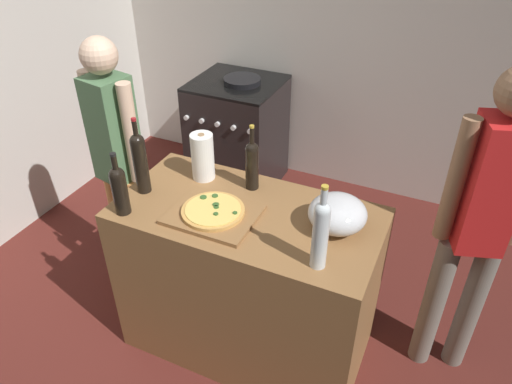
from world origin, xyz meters
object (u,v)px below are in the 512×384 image
object	(u,v)px
wine_bottle_amber	(321,232)
person_in_red	(480,221)
paper_towel_roll	(203,157)
wine_bottle_clear	(252,163)
wine_bottle_dark	(140,161)
stove	(238,134)
mixing_bowl	(337,214)
person_in_stripes	(118,158)
wine_bottle_green	(119,188)
pizza	(213,211)

from	to	relation	value
wine_bottle_amber	person_in_red	size ratio (longest dim) A/B	0.23
paper_towel_roll	wine_bottle_clear	world-z (taller)	wine_bottle_clear
paper_towel_roll	wine_bottle_dark	xyz separation A→B (m)	(-0.21, -0.23, 0.05)
wine_bottle_amber	person_in_red	world-z (taller)	person_in_red
wine_bottle_clear	person_in_red	size ratio (longest dim) A/B	0.21
wine_bottle_clear	wine_bottle_dark	bearing A→B (deg)	-152.35
stove	mixing_bowl	bearing A→B (deg)	-49.59
person_in_stripes	person_in_red	xyz separation A→B (m)	(1.86, 0.15, 0.06)
paper_towel_roll	wine_bottle_amber	distance (m)	0.84
wine_bottle_green	stove	xyz separation A→B (m)	(-0.27, 1.71, -0.60)
mixing_bowl	stove	size ratio (longest dim) A/B	0.28
pizza	wine_bottle_amber	distance (m)	0.57
paper_towel_roll	wine_bottle_clear	bearing A→B (deg)	4.25
mixing_bowl	stove	xyz separation A→B (m)	(-1.20, 1.41, -0.54)
pizza	wine_bottle_green	size ratio (longest dim) A/B	0.93
wine_bottle_green	person_in_red	size ratio (longest dim) A/B	0.19
stove	wine_bottle_amber	bearing A→B (deg)	-54.24
paper_towel_roll	wine_bottle_green	xyz separation A→B (m)	(-0.19, -0.42, 0.01)
paper_towel_roll	wine_bottle_clear	xyz separation A→B (m)	(0.27, 0.02, 0.02)
mixing_bowl	wine_bottle_green	xyz separation A→B (m)	(-0.93, -0.30, 0.05)
person_in_stripes	stove	bearing A→B (deg)	86.26
wine_bottle_clear	person_in_stripes	bearing A→B (deg)	-178.08
pizza	paper_towel_roll	bearing A→B (deg)	126.99
wine_bottle_clear	person_in_stripes	size ratio (longest dim) A/B	0.22
pizza	wine_bottle_green	bearing A→B (deg)	-159.62
wine_bottle_green	stove	world-z (taller)	wine_bottle_green
wine_bottle_dark	wine_bottle_green	xyz separation A→B (m)	(0.02, -0.19, -0.04)
paper_towel_roll	person_in_red	xyz separation A→B (m)	(1.32, 0.14, -0.08)
paper_towel_roll	person_in_red	distance (m)	1.33
stove	person_in_stripes	distance (m)	1.38
wine_bottle_dark	stove	distance (m)	1.67
stove	person_in_stripes	bearing A→B (deg)	-93.74
wine_bottle_dark	wine_bottle_green	bearing A→B (deg)	-84.97
wine_bottle_clear	stove	world-z (taller)	wine_bottle_clear
paper_towel_roll	wine_bottle_dark	distance (m)	0.31
wine_bottle_amber	person_in_stripes	world-z (taller)	person_in_stripes
wine_bottle_green	wine_bottle_amber	world-z (taller)	wine_bottle_amber
mixing_bowl	wine_bottle_amber	world-z (taller)	wine_bottle_amber
mixing_bowl	wine_bottle_dark	xyz separation A→B (m)	(-0.95, -0.11, 0.09)
wine_bottle_clear	wine_bottle_amber	world-z (taller)	wine_bottle_amber
pizza	person_in_stripes	xyz separation A→B (m)	(-0.75, 0.26, -0.05)
mixing_bowl	stove	world-z (taller)	mixing_bowl
wine_bottle_green	person_in_red	distance (m)	1.61
wine_bottle_clear	wine_bottle_green	size ratio (longest dim) A/B	1.09
pizza	stove	xyz separation A→B (m)	(-0.66, 1.56, -0.49)
mixing_bowl	pizza	bearing A→B (deg)	-164.51
pizza	mixing_bowl	world-z (taller)	mixing_bowl
mixing_bowl	wine_bottle_dark	world-z (taller)	wine_bottle_dark
wine_bottle_clear	person_in_stripes	xyz separation A→B (m)	(-0.81, -0.03, -0.16)
mixing_bowl	person_in_red	world-z (taller)	person_in_red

